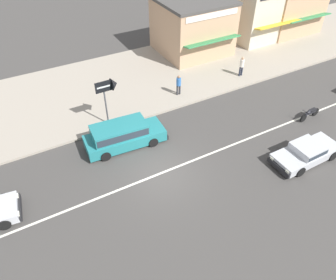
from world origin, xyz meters
TOP-DOWN VIEW (x-y plane):
  - ground_plane at (0.00, 0.00)m, footprint 160.00×160.00m
  - lane_centre_stripe at (0.00, 0.00)m, footprint 50.40×0.14m
  - kerb_strip at (0.00, 9.98)m, footprint 68.00×10.00m
  - sedan_silver_1 at (7.82, -3.02)m, footprint 4.29×1.85m
  - minivan_teal_4 at (-0.92, 3.22)m, footprint 5.01×2.13m
  - motorcycle_0 at (11.11, -0.29)m, footprint 1.83×0.56m
  - arrow_signboard at (-0.47, 5.50)m, footprint 1.40×0.77m
  - pedestrian_near_clock at (4.80, 6.37)m, footprint 0.34×0.34m
  - pedestrian_far_end at (10.57, 6.39)m, footprint 0.34×0.34m
  - shopfront_corner_warung at (9.60, 12.24)m, footprint 5.80×6.33m
  - shopfront_mid_block at (16.80, 11.73)m, footprint 5.49×5.01m
  - shopfront_far_kios at (20.40, 12.09)m, footprint 5.80×6.07m

SIDE VIEW (x-z plane):
  - ground_plane at x=0.00m, z-range 0.00..0.00m
  - lane_centre_stripe at x=0.00m, z-range 0.00..0.01m
  - kerb_strip at x=0.00m, z-range 0.00..0.15m
  - motorcycle_0 at x=11.11m, z-range 0.02..0.82m
  - sedan_silver_1 at x=7.82m, z-range 0.00..1.07m
  - minivan_teal_4 at x=-0.92m, z-range 0.06..1.63m
  - pedestrian_near_clock at x=4.80m, z-range 0.27..1.83m
  - pedestrian_far_end at x=10.57m, z-range 0.28..1.89m
  - shopfront_corner_warung at x=9.60m, z-range 0.16..4.70m
  - shopfront_far_kios at x=20.40m, z-range 0.16..4.86m
  - shopfront_mid_block at x=16.80m, z-range 0.16..5.22m
  - arrow_signboard at x=-0.47m, z-range 1.22..4.40m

